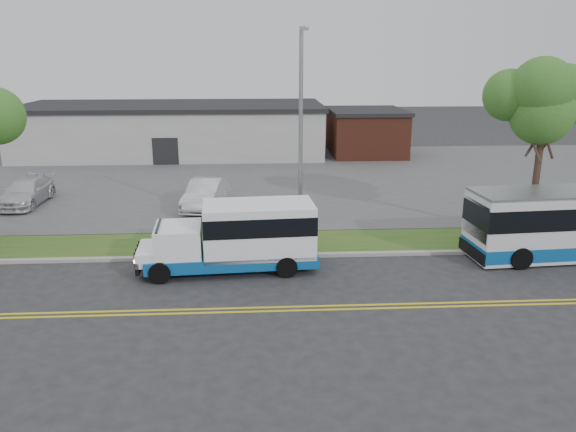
{
  "coord_description": "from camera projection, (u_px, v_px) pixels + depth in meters",
  "views": [
    {
      "loc": [
        1.01,
        -21.75,
        8.57
      ],
      "look_at": [
        2.4,
        2.02,
        1.6
      ],
      "focal_mm": 35.0,
      "sensor_mm": 36.0,
      "label": 1
    }
  ],
  "objects": [
    {
      "name": "brick_wing",
      "position": [
        366.0,
        132.0,
        48.13
      ],
      "size": [
        6.3,
        7.3,
        3.9
      ],
      "color": "brown",
      "rests_on": "ground"
    },
    {
      "name": "ground",
      "position": [
        233.0,
        268.0,
        23.18
      ],
      "size": [
        140.0,
        140.0,
        0.0
      ],
      "primitive_type": "plane",
      "color": "#28282B",
      "rests_on": "ground"
    },
    {
      "name": "parking_lot",
      "position": [
        242.0,
        178.0,
        39.46
      ],
      "size": [
        80.0,
        25.0,
        0.1
      ],
      "primitive_type": "cube",
      "color": "#4C4C4F",
      "rests_on": "ground"
    },
    {
      "name": "curb",
      "position": [
        234.0,
        257.0,
        24.22
      ],
      "size": [
        80.0,
        0.3,
        0.15
      ],
      "primitive_type": "cube",
      "color": "#9E9B93",
      "rests_on": "ground"
    },
    {
      "name": "commercial_building",
      "position": [
        173.0,
        130.0,
        48.1
      ],
      "size": [
        25.4,
        10.4,
        4.35
      ],
      "color": "#9E9E99",
      "rests_on": "ground"
    },
    {
      "name": "shuttle_bus",
      "position": [
        241.0,
        235.0,
        22.64
      ],
      "size": [
        7.34,
        2.84,
        2.76
      ],
      "rotation": [
        0.0,
        0.0,
        0.07
      ],
      "color": "#0D4F93",
      "rests_on": "ground"
    },
    {
      "name": "parked_car_b",
      "position": [
        26.0,
        192.0,
        32.27
      ],
      "size": [
        2.15,
        5.01,
        1.44
      ],
      "primitive_type": "imported",
      "rotation": [
        0.0,
        0.0,
        -0.03
      ],
      "color": "silver",
      "rests_on": "parking_lot"
    },
    {
      "name": "streetlight_near",
      "position": [
        301.0,
        131.0,
        24.49
      ],
      "size": [
        0.35,
        1.53,
        9.5
      ],
      "color": "gray",
      "rests_on": "verge"
    },
    {
      "name": "lane_line_south",
      "position": [
        229.0,
        312.0,
        19.21
      ],
      "size": [
        70.0,
        0.12,
        0.01
      ],
      "primitive_type": "cube",
      "color": "gold",
      "rests_on": "ground"
    },
    {
      "name": "parked_car_a",
      "position": [
        206.0,
        194.0,
        31.45
      ],
      "size": [
        2.51,
        5.14,
        1.62
      ],
      "primitive_type": "imported",
      "rotation": [
        0.0,
        0.0,
        -0.17
      ],
      "color": "silver",
      "rests_on": "parking_lot"
    },
    {
      "name": "verge",
      "position": [
        235.0,
        244.0,
        25.95
      ],
      "size": [
        80.0,
        3.3,
        0.1
      ],
      "primitive_type": "cube",
      "color": "#2A501A",
      "rests_on": "ground"
    },
    {
      "name": "tree_east",
      "position": [
        545.0,
        107.0,
        25.1
      ],
      "size": [
        5.2,
        5.2,
        8.33
      ],
      "color": "#38241E",
      "rests_on": "verge"
    },
    {
      "name": "lane_line_north",
      "position": [
        229.0,
        308.0,
        19.49
      ],
      "size": [
        70.0,
        0.12,
        0.01
      ],
      "primitive_type": "cube",
      "color": "gold",
      "rests_on": "ground"
    }
  ]
}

